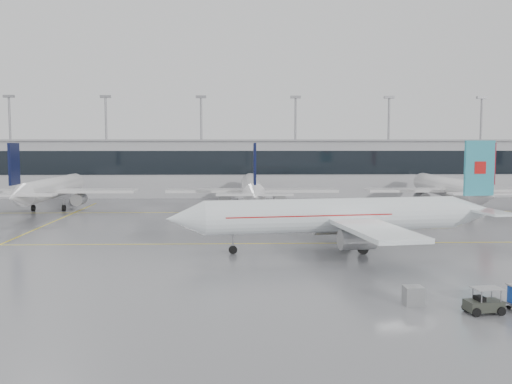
{
  "coord_description": "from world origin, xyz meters",
  "views": [
    {
      "loc": [
        -2.44,
        -65.68,
        11.8
      ],
      "look_at": [
        0.0,
        12.0,
        5.0
      ],
      "focal_mm": 40.0,
      "sensor_mm": 36.0,
      "label": 1
    }
  ],
  "objects": [
    {
      "name": "taxi_line_north",
      "position": [
        0.0,
        30.0,
        0.01
      ],
      "size": [
        120.0,
        0.25,
        0.01
      ],
      "primitive_type": "cube",
      "color": "yellow",
      "rests_on": "ground"
    },
    {
      "name": "baggage_tug",
      "position": [
        14.5,
        -27.69,
        0.63
      ],
      "size": [
        3.77,
        1.85,
        1.8
      ],
      "rotation": [
        0.0,
        0.0,
        0.13
      ],
      "color": "#2C2F28",
      "rests_on": "ground"
    },
    {
      "name": "parked_jet_c",
      "position": [
        -0.0,
        33.69,
        3.71
      ],
      "size": [
        29.64,
        36.96,
        11.72
      ],
      "rotation": [
        0.0,
        0.0,
        1.57
      ],
      "color": "silver",
      "rests_on": "ground"
    },
    {
      "name": "ground",
      "position": [
        0.0,
        0.0,
        0.0
      ],
      "size": [
        320.0,
        320.0,
        0.0
      ],
      "primitive_type": "plane",
      "color": "slate",
      "rests_on": "ground"
    },
    {
      "name": "light_masts",
      "position": [
        0.0,
        68.0,
        13.34
      ],
      "size": [
        156.4,
        1.0,
        22.6
      ],
      "color": "gray",
      "rests_on": "ground"
    },
    {
      "name": "taxi_line_cross",
      "position": [
        -30.0,
        15.0,
        0.01
      ],
      "size": [
        0.25,
        60.0,
        0.01
      ],
      "primitive_type": "cube",
      "color": "yellow",
      "rests_on": "ground"
    },
    {
      "name": "air_canada_jet",
      "position": [
        9.14,
        -4.3,
        3.82
      ],
      "size": [
        37.77,
        30.78,
        12.01
      ],
      "rotation": [
        0.0,
        0.0,
        3.29
      ],
      "color": "white",
      "rests_on": "ground"
    },
    {
      "name": "terminal_roof",
      "position": [
        0.0,
        62.0,
        12.2
      ],
      "size": [
        182.0,
        16.0,
        0.4
      ],
      "primitive_type": "cube",
      "color": "gray",
      "rests_on": "ground"
    },
    {
      "name": "terminal_glass",
      "position": [
        0.0,
        54.45,
        7.5
      ],
      "size": [
        180.0,
        0.2,
        5.0
      ],
      "primitive_type": "cube",
      "color": "black",
      "rests_on": "ground"
    },
    {
      "name": "parked_jet_b",
      "position": [
        -35.0,
        33.69,
        3.71
      ],
      "size": [
        29.64,
        36.96,
        11.72
      ],
      "rotation": [
        0.0,
        0.0,
        1.57
      ],
      "color": "silver",
      "rests_on": "ground"
    },
    {
      "name": "terminal",
      "position": [
        0.0,
        62.0,
        6.0
      ],
      "size": [
        180.0,
        15.0,
        12.0
      ],
      "primitive_type": "cube",
      "color": "#A1A1A5",
      "rests_on": "ground"
    },
    {
      "name": "parked_jet_d",
      "position": [
        35.0,
        33.69,
        3.71
      ],
      "size": [
        29.64,
        36.96,
        11.72
      ],
      "rotation": [
        0.0,
        0.0,
        1.57
      ],
      "color": "silver",
      "rests_on": "ground"
    },
    {
      "name": "gse_unit",
      "position": [
        10.28,
        -25.45,
        0.68
      ],
      "size": [
        1.38,
        1.29,
        1.35
      ],
      "primitive_type": "cube",
      "rotation": [
        0.0,
        0.0,
        0.02
      ],
      "color": "gray",
      "rests_on": "ground"
    },
    {
      "name": "taxi_line_main",
      "position": [
        0.0,
        0.0,
        0.01
      ],
      "size": [
        120.0,
        0.25,
        0.01
      ],
      "primitive_type": "cube",
      "color": "yellow",
      "rests_on": "ground"
    }
  ]
}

